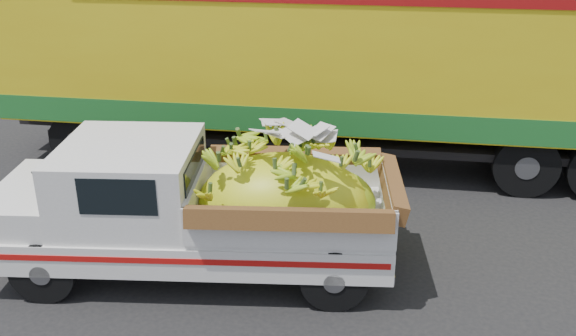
# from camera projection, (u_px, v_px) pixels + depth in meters

# --- Properties ---
(ground) EXTENTS (100.00, 100.00, 0.00)m
(ground) POSITION_uv_depth(u_px,v_px,m) (304.00, 292.00, 8.33)
(ground) COLOR black
(ground) RESTS_ON ground
(curb) EXTENTS (60.00, 0.25, 0.15)m
(curb) POSITION_uv_depth(u_px,v_px,m) (368.00, 119.00, 14.51)
(curb) COLOR gray
(curb) RESTS_ON ground
(sidewalk) EXTENTS (60.00, 4.00, 0.14)m
(sidewalk) POSITION_uv_depth(u_px,v_px,m) (378.00, 94.00, 16.39)
(sidewalk) COLOR gray
(sidewalk) RESTS_ON ground
(pickup_truck) EXTENTS (5.45, 2.82, 1.82)m
(pickup_truck) POSITION_uv_depth(u_px,v_px,m) (223.00, 206.00, 8.46)
(pickup_truck) COLOR black
(pickup_truck) RESTS_ON ground
(semi_trailer) EXTENTS (12.04, 3.47, 3.80)m
(semi_trailer) POSITION_uv_depth(u_px,v_px,m) (329.00, 53.00, 11.62)
(semi_trailer) COLOR black
(semi_trailer) RESTS_ON ground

